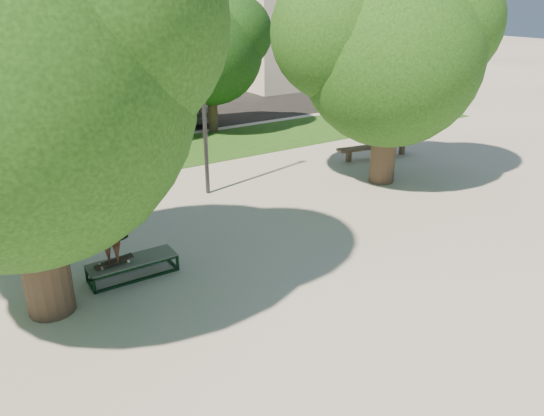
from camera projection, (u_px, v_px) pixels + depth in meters
ground at (272, 272)px, 11.19m from camera, size 120.00×120.00×0.00m
grass_strip at (152, 156)px, 19.06m from camera, size 30.00×4.00×0.02m
asphalt_strip at (77, 124)px, 23.61m from camera, size 40.00×8.00×0.01m
tree_left at (1, 66)px, 8.20m from camera, size 6.96×5.95×7.12m
tree_right at (388, 45)px, 15.00m from camera, size 6.24×5.33×6.51m
bg_tree_mid at (58, 37)px, 18.50m from camera, size 5.76×4.92×6.24m
bg_tree_right at (208, 45)px, 21.07m from camera, size 5.04×4.31×5.43m
lamppost at (203, 84)px, 14.37m from camera, size 0.25×0.15×6.11m
side_building at (319, 15)px, 35.79m from camera, size 15.00×10.00×8.00m
grind_box at (133, 268)px, 10.98m from camera, size 1.80×0.60×0.38m
skater_rig at (109, 224)px, 10.39m from camera, size 2.08×1.18×1.71m
bench at (376, 147)px, 18.70m from camera, size 3.05×0.92×0.46m
car_grey at (68, 123)px, 20.97m from camera, size 2.47×4.78×1.29m
car_silver_b at (176, 99)px, 24.81m from camera, size 2.50×5.64×1.61m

